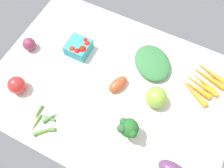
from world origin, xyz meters
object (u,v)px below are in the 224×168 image
Objects in this scene: berry_basket at (79,47)px; heirloom_tomato_green at (156,97)px; okra_pile at (44,123)px; bell_pepper_red at (17,85)px; leafy_greens_clump at (152,63)px; roma_tomato at (118,84)px; broccoli_head at (128,128)px; red_onion_near_basket at (29,44)px; carrot_bunch at (202,82)px.

berry_basket is 42.00cm from heirloom_tomato_green.
heirloom_tomato_green is at bearing -140.85° from okra_pile.
okra_pile is (-5.20, 37.14, -2.34)cm from berry_basket.
heirloom_tomato_green is at bearing -158.88° from bell_pepper_red.
bell_pepper_red is at bearing 38.41° from leafy_greens_clump.
berry_basket is at bearing -88.68° from roma_tomato.
bell_pepper_red reaches higher than roma_tomato.
roma_tomato is 0.84× the size of broccoli_head.
red_onion_near_basket is at bearing 0.92° from heirloom_tomato_green.
leafy_greens_clump is 34.34cm from broccoli_head.
heirloom_tomato_green reaches higher than berry_basket.
okra_pile is 34.34cm from broccoli_head.
broccoli_head is (-12.57, 17.05, 5.10)cm from roma_tomato.
red_onion_near_basket reaches higher than carrot_bunch.
leafy_greens_clump is at bearing -162.85° from red_onion_near_basket.
broccoli_head reaches higher than okra_pile.
okra_pile is at bearing 133.41° from red_onion_near_basket.
okra_pile is at bearing 42.41° from carrot_bunch.
bell_pepper_red is 79.51cm from carrot_bunch.
roma_tomato is 1.08× the size of heirloom_tomato_green.
carrot_bunch is at bearing -170.39° from berry_basket.
broccoli_head is at bearing 57.13° from roma_tomato.
carrot_bunch is 23.16cm from heirloom_tomato_green.
leafy_greens_clump is at bearing 172.02° from roma_tomato.
bell_pepper_red is at bearing 112.52° from red_onion_near_basket.
red_onion_near_basket is at bearing -67.48° from bell_pepper_red.
leafy_greens_clump is 2.42× the size of bell_pepper_red.
heirloom_tomato_green is (-36.05, -29.35, 3.67)cm from okra_pile.
berry_basket is 0.90× the size of broccoli_head.
bell_pepper_red is 42.72cm from roma_tomato.
heirloom_tomato_green is (-16.99, -0.75, 2.07)cm from roma_tomato.
bell_pepper_red is 0.59× the size of okra_pile.
heirloom_tomato_green reaches higher than roma_tomato.
roma_tomato is 34.40cm from okra_pile.
red_onion_near_basket is (26.80, -28.33, 2.23)cm from okra_pile.
red_onion_near_basket reaches higher than leafy_greens_clump.
carrot_bunch reaches higher than okra_pile.
broccoli_head reaches higher than berry_basket.
okra_pile is 1.53× the size of heirloom_tomato_green.
carrot_bunch is 69.20cm from okra_pile.
berry_basket is at bearing 9.61° from carrot_bunch.
carrot_bunch is (-69.58, -38.39, -2.66)cm from bell_pepper_red.
berry_basket reaches higher than roma_tomato.
bell_pepper_red is 58.46cm from heirloom_tomato_green.
roma_tomato is at bearing -123.69° from okra_pile.
roma_tomato is (32.04, 18.08, 1.05)cm from carrot_bunch.
okra_pile is (-18.49, 8.28, -3.21)cm from bell_pepper_red.
berry_basket is at bearing -34.79° from broccoli_head.
broccoli_head is at bearing -159.95° from okra_pile.
bell_pepper_red is at bearing 3.72° from broccoli_head.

